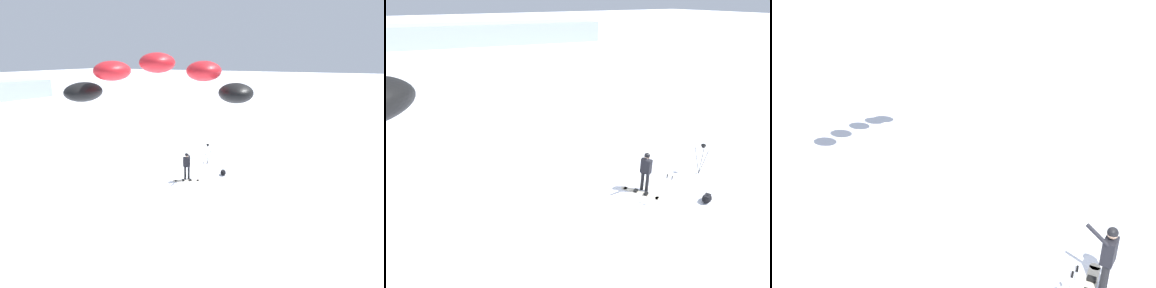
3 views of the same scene
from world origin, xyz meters
The scene contains 7 objects.
ground_plane centered at (0.00, 0.00, 0.00)m, with size 300.00×300.00×0.00m, color white.
snowboarder centered at (0.11, 0.13, 1.06)m, with size 0.63×0.64×1.76m.
snowboard centered at (0.35, 0.24, 0.03)m, with size 0.98×1.56×0.10m.
gear_bag_large centered at (-1.48, 1.97, 0.17)m, with size 0.66×0.55×0.31m.
camera_tripod centered at (-2.96, 0.28, 1.04)m, with size 0.61×0.56×1.47m.
ski_poles centered at (0.03, 1.33, 0.85)m, with size 0.16×0.26×1.31m.
distant_ridge centered at (-6.95, -48.16, 1.63)m, with size 37.55×13.70×3.26m.
Camera 2 is at (8.11, 8.65, 7.34)m, focal length 30.26 mm.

